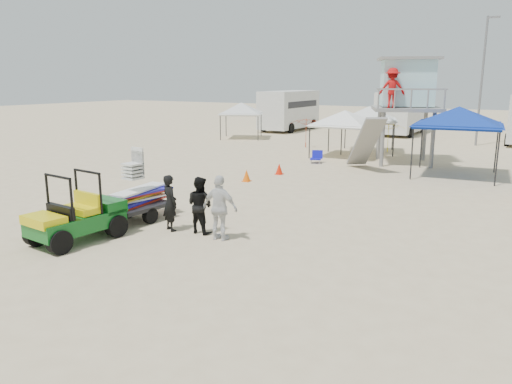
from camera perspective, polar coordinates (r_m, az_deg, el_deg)
The scene contains 20 objects.
ground at distance 11.36m, azimuth -9.97°, elevation -9.03°, with size 140.00×140.00×0.00m, color beige.
utility_cart at distance 13.84m, azimuth -20.09°, elevation -2.00°, with size 1.42×2.48×1.80m.
surf_trailer at distance 15.39m, azimuth -13.43°, elevation -0.33°, with size 1.41×2.33×1.94m.
man_left at distance 14.18m, azimuth -9.81°, elevation -1.24°, with size 0.58×0.38×1.60m, color black.
man_mid at distance 13.85m, azimuth -6.44°, elevation -1.47°, with size 0.77×0.60×1.59m, color black.
man_right at distance 13.16m, azimuth -4.12°, elevation -1.84°, with size 1.02×0.43×1.75m, color silver.
lifeguard_tower at distance 26.40m, azimuth 16.80°, elevation 11.43°, with size 4.14×4.14×5.13m.
canopy_blue at distance 23.49m, azimuth 22.21°, elevation 8.69°, with size 3.75×3.75×3.45m.
canopy_white_a at distance 27.85m, azimuth 10.14°, elevation 8.90°, with size 3.12×3.12×2.96m.
canopy_white_b at distance 36.36m, azimuth -1.70°, elevation 9.96°, with size 3.74×3.74×2.97m.
canopy_white_c at distance 29.90m, azimuth 12.83°, elevation 9.26°, with size 3.72×3.72×3.08m.
umbrella_a at distance 31.49m, azimuth 5.74°, elevation 6.75°, with size 2.02×2.06×1.85m, color red.
umbrella_b at distance 30.31m, azimuth 14.87°, elevation 6.05°, with size 1.90×1.93×1.74m, color yellow.
cone_near at distance 20.89m, azimuth -1.09°, elevation 1.90°, with size 0.34×0.34×0.50m, color #F05C07.
cone_far at distance 22.48m, azimuth 2.67°, elevation 2.66°, with size 0.34×0.34×0.50m, color red.
beach_chair_a at distance 25.77m, azimuth 6.92°, elevation 4.02°, with size 0.69×0.75×0.64m.
rv_far_left at distance 42.50m, azimuth 3.83°, elevation 9.50°, with size 2.64×6.80×3.25m.
rv_mid_left at distance 40.78m, azimuth 16.33°, elevation 8.89°, with size 2.65×6.50×3.25m.
light_pole_left at distance 35.21m, azimuth 24.38°, elevation 11.34°, with size 0.14×0.14×8.00m, color slate.
distant_beachgoers at distance 28.81m, azimuth 23.82°, elevation 4.91°, with size 17.03×20.10×1.66m.
Camera 1 is at (6.91, -7.99, 4.17)m, focal length 35.00 mm.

